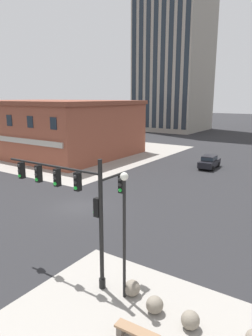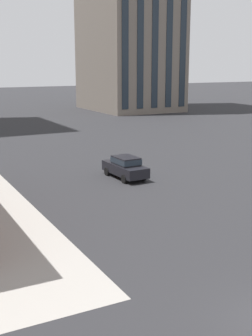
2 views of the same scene
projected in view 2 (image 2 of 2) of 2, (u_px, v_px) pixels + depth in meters
name	position (u px, v px, depth m)	size (l,w,h in m)	color
car_main_northbound_near	(125.00, 166.00, 34.33)	(2.01, 4.46, 1.68)	black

